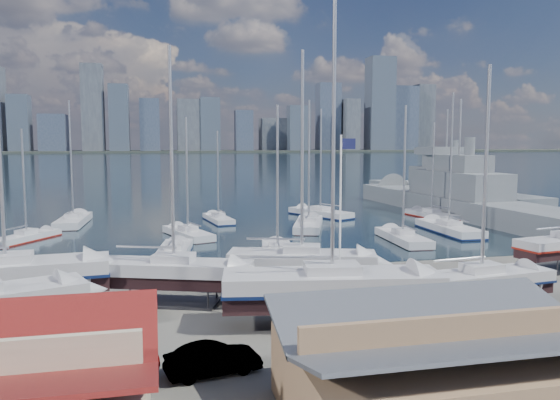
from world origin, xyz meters
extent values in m
plane|color=#605E59|center=(0.00, -10.00, 0.00)|extent=(1400.00, 1400.00, 0.00)
cube|color=#172934|center=(0.00, 300.00, -0.15)|extent=(1400.00, 600.00, 0.40)
cube|color=#2D332D|center=(0.00, 560.00, 1.10)|extent=(1400.00, 80.00, 2.20)
cube|color=#3D4756|center=(-141.97, 552.31, 30.18)|extent=(19.55, 21.83, 55.97)
cube|color=#475166|center=(-111.19, 558.58, 20.77)|extent=(26.03, 30.49, 37.14)
cube|color=#595E66|center=(-70.96, 546.95, 46.02)|extent=(21.60, 16.58, 87.63)
cube|color=#3D4756|center=(-45.38, 548.38, 36.00)|extent=(19.42, 28.42, 67.60)
cube|color=#475166|center=(-15.00, 551.59, 29.25)|extent=(20.24, 23.80, 54.09)
cube|color=#595E66|center=(25.78, 548.33, 29.20)|extent=(24.62, 19.72, 54.00)
cube|color=#3D4756|center=(47.64, 546.55, 30.18)|extent=(20.75, 17.93, 55.97)
cube|color=#475166|center=(84.09, 544.87, 23.71)|extent=(18.36, 16.25, 43.03)
cube|color=#595E66|center=(120.24, 563.78, 20.05)|extent=(28.49, 22.03, 35.69)
cube|color=#3D4756|center=(145.71, 546.00, 26.75)|extent=(23.34, 17.87, 49.11)
cube|color=#475166|center=(184.98, 560.84, 40.18)|extent=(25.35, 19.79, 75.95)
cube|color=#595E66|center=(208.39, 554.33, 31.04)|extent=(17.00, 27.45, 57.67)
cube|color=#3D4756|center=(245.53, 554.25, 55.22)|extent=(29.28, 24.05, 106.04)
cube|color=#475166|center=(277.54, 563.71, 39.40)|extent=(30.82, 28.37, 74.41)
cube|color=#595E66|center=(307.39, 565.54, 40.94)|extent=(21.74, 17.03, 77.48)
cube|color=#8C6B4C|center=(0.00, -26.00, 1.50)|extent=(12.00, 8.00, 3.00)
cube|color=#51545C|center=(0.00, -26.00, 3.54)|extent=(12.60, 8.40, 1.27)
cube|color=#2D2D33|center=(-19.75, -7.78, 0.08)|extent=(6.92, 3.58, 0.16)
cube|color=black|center=(-19.75, -7.78, 1.69)|extent=(12.38, 3.83, 0.98)
cube|color=#B0B0B4|center=(-19.75, -7.78, 2.66)|extent=(12.42, 4.34, 0.98)
cube|color=#0D1A41|center=(-19.75, -7.78, 2.21)|extent=(12.54, 4.38, 0.20)
cube|color=#B0B0B4|center=(-19.75, -7.78, 3.40)|extent=(3.20, 2.28, 0.50)
cube|color=#2D2D33|center=(-9.57, -8.45, 0.08)|extent=(6.11, 4.30, 0.16)
cube|color=black|center=(-9.57, -8.45, 1.61)|extent=(10.35, 5.73, 0.81)
cube|color=#B0B0B4|center=(-9.57, -8.45, 2.42)|extent=(10.49, 6.13, 0.81)
cube|color=#B0B0B4|center=(-9.57, -8.45, 3.07)|extent=(2.96, 2.47, 0.50)
cylinder|color=#B2B2B7|center=(-9.57, -8.45, 9.66)|extent=(0.22, 0.22, 13.68)
cube|color=#2D2D33|center=(-0.98, -14.98, 0.08)|extent=(7.17, 4.16, 0.16)
cube|color=black|center=(-0.98, -14.98, 1.69)|extent=(12.60, 4.89, 0.98)
cube|color=#B0B0B4|center=(-0.98, -14.98, 2.67)|extent=(12.69, 5.40, 0.98)
cube|color=#0D1A41|center=(-0.98, -14.98, 2.22)|extent=(12.81, 5.45, 0.20)
cube|color=#B0B0B4|center=(-0.98, -14.98, 3.42)|extent=(3.37, 2.54, 0.50)
cylinder|color=#B2B2B7|center=(-0.98, -14.98, 11.46)|extent=(0.22, 0.22, 16.59)
cube|color=#2D2D33|center=(-0.71, -7.44, 0.08)|extent=(6.16, 4.17, 0.16)
cube|color=black|center=(-0.71, -7.44, 1.61)|extent=(10.53, 5.42, 0.82)
cube|color=#B0B0B4|center=(-0.71, -7.44, 2.43)|extent=(10.66, 5.83, 0.82)
cube|color=#B0B0B4|center=(-0.71, -7.44, 3.09)|extent=(2.97, 2.42, 0.50)
cylinder|color=#B2B2B7|center=(-0.71, -7.44, 9.77)|extent=(0.22, 0.22, 13.86)
cube|color=#2D2D33|center=(8.61, -14.85, 0.08)|extent=(5.27, 2.88, 0.16)
cube|color=black|center=(8.61, -14.85, 1.57)|extent=(9.34, 3.24, 0.73)
cube|color=#B0B0B4|center=(8.61, -14.85, 2.30)|extent=(9.39, 3.62, 0.73)
cube|color=#0D1A41|center=(8.61, -14.85, 1.96)|extent=(9.48, 3.66, 0.15)
cube|color=#B0B0B4|center=(8.61, -14.85, 2.91)|extent=(2.45, 1.80, 0.50)
cylinder|color=#B2B2B7|center=(8.61, -14.85, 8.84)|extent=(0.22, 0.22, 12.35)
cube|color=black|center=(-24.16, 18.28, -0.21)|extent=(5.83, 8.14, 0.66)
cube|color=#B0B0B4|center=(-24.16, 18.28, 0.45)|extent=(6.13, 8.32, 0.66)
cube|color=maroon|center=(-24.16, 18.28, 0.14)|extent=(6.19, 8.40, 0.13)
cube|color=#B0B0B4|center=(-24.16, 18.28, 1.03)|extent=(2.23, 2.48, 0.50)
cylinder|color=#B2B2B7|center=(-24.16, 18.28, 6.36)|extent=(0.22, 0.22, 11.16)
cube|color=black|center=(-20.94, 29.40, -0.30)|extent=(3.06, 11.02, 0.87)
cube|color=#B0B0B4|center=(-20.94, 29.40, 0.57)|extent=(3.52, 11.04, 0.87)
cube|color=#B0B0B4|center=(-20.94, 29.40, 1.26)|extent=(1.95, 2.80, 0.50)
cylinder|color=#B2B2B7|center=(-20.94, 29.40, 8.38)|extent=(0.22, 0.22, 14.74)
cube|color=black|center=(-9.12, 6.28, -0.26)|extent=(3.67, 9.78, 0.76)
cube|color=#B0B0B4|center=(-9.12, 6.28, 0.51)|extent=(4.07, 9.84, 0.76)
cube|color=#0D1A41|center=(-9.12, 6.28, 0.16)|extent=(4.11, 9.94, 0.15)
cube|color=#B0B0B4|center=(-9.12, 6.28, 1.14)|extent=(1.94, 2.60, 0.50)
cylinder|color=#B2B2B7|center=(-9.12, 6.28, 7.33)|extent=(0.22, 0.22, 12.89)
cube|color=black|center=(-7.21, 16.66, -0.24)|extent=(5.08, 9.38, 0.73)
cube|color=#B0B0B4|center=(-7.21, 16.66, 0.49)|extent=(5.45, 9.51, 0.73)
cube|color=#B0B0B4|center=(-7.21, 16.66, 1.11)|extent=(2.21, 2.67, 0.50)
cylinder|color=#B2B2B7|center=(-7.21, 16.66, 7.05)|extent=(0.22, 0.22, 12.38)
cube|color=black|center=(-2.59, 27.72, -0.22)|extent=(3.16, 8.51, 0.66)
cube|color=#B0B0B4|center=(-2.59, 27.72, 0.45)|extent=(3.51, 8.56, 0.66)
cube|color=#0D1A41|center=(-2.59, 27.72, 0.14)|extent=(3.54, 8.64, 0.13)
cube|color=#B0B0B4|center=(-2.59, 27.72, 1.03)|extent=(1.68, 2.26, 0.50)
cylinder|color=#B2B2B7|center=(-2.59, 27.72, 6.39)|extent=(0.22, 0.22, 11.22)
cube|color=black|center=(0.04, 3.69, -0.26)|extent=(3.95, 9.81, 0.76)
cube|color=#B0B0B4|center=(0.04, 3.69, 0.51)|extent=(4.34, 9.88, 0.76)
cube|color=maroon|center=(0.04, 3.69, 0.16)|extent=(4.39, 9.98, 0.15)
cube|color=#B0B0B4|center=(0.04, 3.69, 1.14)|extent=(2.01, 2.64, 0.50)
cylinder|color=#B2B2B7|center=(0.04, 3.69, 7.34)|extent=(0.22, 0.22, 12.91)
cube|color=black|center=(7.48, 19.49, -0.29)|extent=(5.96, 11.01, 0.86)
cube|color=#B0B0B4|center=(7.48, 19.49, 0.57)|extent=(6.38, 11.16, 0.86)
cube|color=#B0B0B4|center=(7.48, 19.49, 1.25)|extent=(2.59, 3.14, 0.50)
cylinder|color=#B2B2B7|center=(7.48, 19.49, 8.27)|extent=(0.22, 0.22, 14.54)
cube|color=black|center=(12.18, 29.89, -0.29)|extent=(6.97, 10.52, 0.84)
cube|color=#B0B0B4|center=(12.18, 29.89, 0.55)|extent=(7.37, 10.72, 0.84)
cube|color=#0D1A41|center=(12.18, 29.89, 0.17)|extent=(7.44, 10.83, 0.17)
cube|color=#B0B0B4|center=(12.18, 29.89, 1.23)|extent=(2.76, 3.14, 0.50)
cylinder|color=#B2B2B7|center=(12.18, 29.89, 8.08)|extent=(0.22, 0.22, 14.20)
cube|color=black|center=(14.73, 8.69, -0.27)|extent=(3.00, 10.04, 0.79)
cube|color=#B0B0B4|center=(14.73, 8.69, 0.53)|extent=(3.41, 10.07, 0.79)
cube|color=#B0B0B4|center=(14.73, 8.69, 1.17)|extent=(1.82, 2.58, 0.50)
cylinder|color=#B2B2B7|center=(14.73, 8.69, 7.61)|extent=(0.22, 0.22, 13.38)
cube|color=black|center=(22.52, 12.89, -0.31)|extent=(2.95, 11.26, 0.90)
cube|color=#B0B0B4|center=(22.52, 12.89, 0.59)|extent=(3.42, 11.27, 0.90)
cube|color=#0D1A41|center=(22.52, 12.89, 0.18)|extent=(3.45, 11.38, 0.18)
cube|color=#B0B0B4|center=(22.52, 12.89, 1.29)|extent=(1.95, 2.85, 0.50)
cylinder|color=#B2B2B7|center=(22.52, 12.89, 8.59)|extent=(0.22, 0.22, 15.11)
cube|color=black|center=(26.88, 25.00, -0.24)|extent=(3.55, 9.43, 0.74)
cube|color=#B0B0B4|center=(26.88, 25.00, 0.49)|extent=(3.93, 9.49, 0.74)
cube|color=maroon|center=(26.88, 25.00, 0.15)|extent=(3.97, 9.58, 0.15)
cube|color=#B0B0B4|center=(26.88, 25.00, 1.11)|extent=(1.87, 2.51, 0.50)
cylinder|color=#B2B2B7|center=(26.88, 25.00, 7.07)|extent=(0.22, 0.22, 12.43)
cube|color=slate|center=(32.44, 27.65, 0.50)|extent=(9.97, 49.85, 4.46)
cube|color=slate|center=(32.44, 27.65, 4.53)|extent=(7.05, 17.59, 3.60)
cube|color=slate|center=(32.44, 27.65, 7.53)|extent=(5.16, 10.10, 2.40)
cube|color=slate|center=(32.24, 32.60, 9.23)|extent=(5.75, 5.18, 1.20)
cylinder|color=#B2B2B7|center=(32.44, 27.65, 12.73)|extent=(0.30, 0.30, 8.00)
cube|color=slate|center=(40.70, 45.66, 0.45)|extent=(11.87, 44.65, 3.97)
cube|color=slate|center=(40.70, 45.66, 4.23)|extent=(7.32, 15.98, 3.60)
cube|color=slate|center=(40.70, 45.66, 7.23)|extent=(5.18, 9.24, 2.40)
cube|color=slate|center=(40.21, 50.05, 8.93)|extent=(5.40, 4.93, 1.20)
cylinder|color=#B2B2B7|center=(40.70, 45.66, 12.43)|extent=(0.30, 0.30, 8.00)
imported|color=gray|center=(-11.88, -20.65, 0.67)|extent=(2.86, 4.22, 1.33)
imported|color=gray|center=(-8.25, -19.93, 0.71)|extent=(4.52, 2.30, 1.42)
imported|color=gray|center=(-0.97, -21.85, 0.70)|extent=(2.48, 5.11, 1.40)
cylinder|color=white|center=(0.40, -12.32, 5.47)|extent=(0.12, 0.12, 10.95)
cube|color=#151843|center=(0.86, -12.32, 10.40)|extent=(0.91, 0.05, 0.64)
camera|label=1|loc=(-10.61, -43.77, 10.46)|focal=35.00mm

